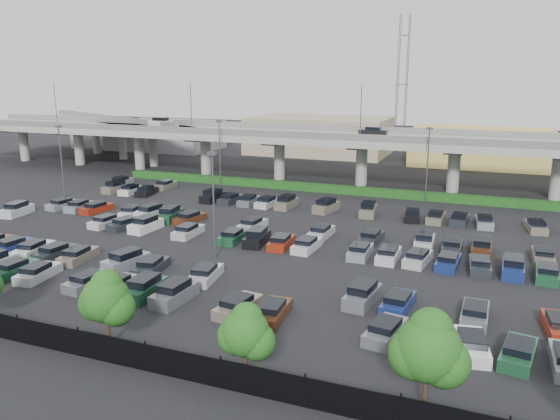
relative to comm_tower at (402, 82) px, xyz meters
name	(u,v)px	position (x,y,z in m)	size (l,w,h in m)	color
ground	(249,235)	(-4.00, -74.00, -15.61)	(280.00, 280.00, 0.00)	black
overpass	(330,140)	(-4.25, -41.99, -8.64)	(150.00, 13.00, 15.80)	#999991
on_ramp	(110,125)	(-56.10, -30.95, -8.76)	(50.93, 30.13, 8.80)	#999991
hedge	(318,188)	(-4.00, -49.00, -15.06)	(66.00, 1.60, 1.10)	#123E14
fence	(66,340)	(-4.05, -102.00, -14.71)	(70.00, 0.10, 2.00)	black
tree_row	(88,295)	(-3.30, -100.53, -12.09)	(65.07, 3.66, 5.94)	#332316
parked_cars	(223,238)	(-5.37, -77.72, -15.01)	(63.06, 41.58, 1.67)	#1C4F30
light_poles	(223,174)	(-8.12, -72.00, -9.37)	(66.90, 48.38, 10.30)	#4D4D52
distant_buildings	(431,143)	(8.38, -12.19, -11.87)	(138.00, 24.00, 9.00)	gray
comm_tower	(402,82)	(0.00, 0.00, 0.00)	(2.40, 2.40, 30.00)	#4D4D52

